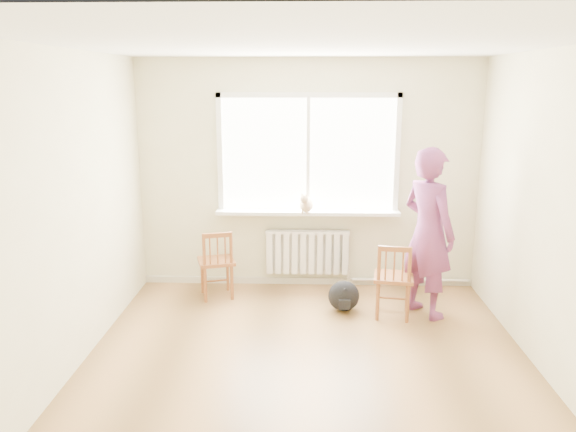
# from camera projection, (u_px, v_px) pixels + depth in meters

# --- Properties ---
(floor) EXTENTS (4.50, 4.50, 0.00)m
(floor) POSITION_uv_depth(u_px,v_px,m) (307.00, 377.00, 4.74)
(floor) COLOR #A87745
(floor) RESTS_ON ground
(ceiling) EXTENTS (4.50, 4.50, 0.00)m
(ceiling) POSITION_uv_depth(u_px,v_px,m) (310.00, 44.00, 4.11)
(ceiling) COLOR white
(ceiling) RESTS_ON back_wall
(back_wall) EXTENTS (4.00, 0.01, 2.70)m
(back_wall) POSITION_uv_depth(u_px,v_px,m) (308.00, 175.00, 6.61)
(back_wall) COLOR beige
(back_wall) RESTS_ON ground
(window) EXTENTS (2.12, 0.05, 1.42)m
(window) POSITION_uv_depth(u_px,v_px,m) (308.00, 149.00, 6.51)
(window) COLOR white
(window) RESTS_ON back_wall
(windowsill) EXTENTS (2.15, 0.22, 0.04)m
(windowsill) POSITION_uv_depth(u_px,v_px,m) (308.00, 212.00, 6.60)
(windowsill) COLOR white
(windowsill) RESTS_ON back_wall
(radiator) EXTENTS (1.00, 0.12, 0.55)m
(radiator) POSITION_uv_depth(u_px,v_px,m) (307.00, 252.00, 6.74)
(radiator) COLOR white
(radiator) RESTS_ON back_wall
(heating_pipe) EXTENTS (1.40, 0.04, 0.04)m
(heating_pipe) POSITION_uv_depth(u_px,v_px,m) (410.00, 280.00, 6.81)
(heating_pipe) COLOR silver
(heating_pipe) RESTS_ON back_wall
(baseboard) EXTENTS (4.00, 0.03, 0.08)m
(baseboard) POSITION_uv_depth(u_px,v_px,m) (307.00, 281.00, 6.90)
(baseboard) COLOR beige
(baseboard) RESTS_ON ground
(chair_left) EXTENTS (0.49, 0.48, 0.80)m
(chair_left) POSITION_uv_depth(u_px,v_px,m) (217.00, 264.00, 6.39)
(chair_left) COLOR #97552C
(chair_left) RESTS_ON floor
(chair_right) EXTENTS (0.46, 0.44, 0.81)m
(chair_right) POSITION_uv_depth(u_px,v_px,m) (393.00, 280.00, 5.85)
(chair_right) COLOR #97552C
(chair_right) RESTS_ON floor
(person) EXTENTS (0.73, 0.78, 1.80)m
(person) POSITION_uv_depth(u_px,v_px,m) (428.00, 233.00, 5.83)
(person) COLOR #C94543
(person) RESTS_ON floor
(cat) EXTENTS (0.21, 0.37, 0.25)m
(cat) POSITION_uv_depth(u_px,v_px,m) (306.00, 204.00, 6.49)
(cat) COLOR beige
(cat) RESTS_ON windowsill
(backpack) EXTENTS (0.41, 0.37, 0.34)m
(backpack) POSITION_uv_depth(u_px,v_px,m) (344.00, 296.00, 6.07)
(backpack) COLOR black
(backpack) RESTS_ON floor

